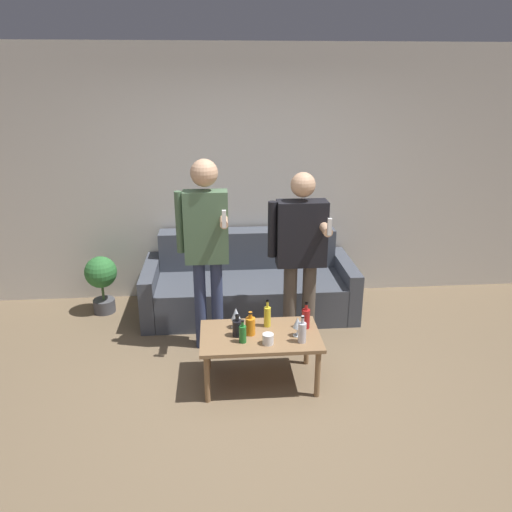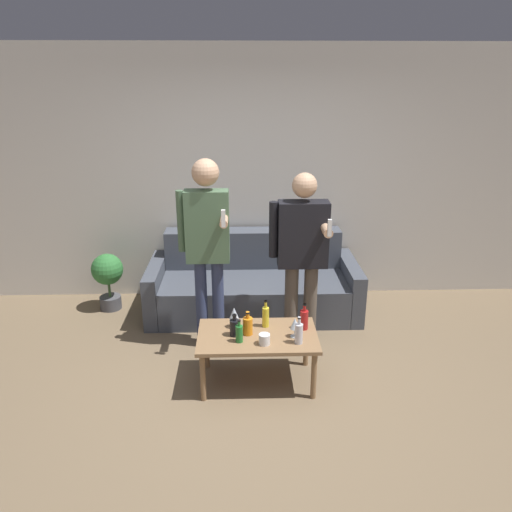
% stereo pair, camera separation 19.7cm
% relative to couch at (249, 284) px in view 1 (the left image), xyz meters
% --- Properties ---
extents(ground_plane, '(16.00, 16.00, 0.00)m').
position_rel_couch_xyz_m(ground_plane, '(0.00, -1.80, -0.29)').
color(ground_plane, '#756047').
extents(wall_back, '(8.00, 0.06, 2.70)m').
position_rel_couch_xyz_m(wall_back, '(0.00, 0.46, 1.06)').
color(wall_back, silver).
rests_on(wall_back, ground_plane).
extents(couch, '(2.18, 0.92, 0.81)m').
position_rel_couch_xyz_m(couch, '(0.00, 0.00, 0.00)').
color(couch, '#474C56').
rests_on(couch, ground_plane).
extents(coffee_table, '(0.96, 0.57, 0.44)m').
position_rel_couch_xyz_m(coffee_table, '(-0.00, -1.37, 0.10)').
color(coffee_table, '#8E6B47').
rests_on(coffee_table, ground_plane).
extents(bottle_orange, '(0.07, 0.07, 0.22)m').
position_rel_couch_xyz_m(bottle_orange, '(0.38, -1.28, 0.24)').
color(bottle_orange, '#B21E1E').
rests_on(bottle_orange, coffee_table).
extents(bottle_green, '(0.06, 0.06, 0.19)m').
position_rel_couch_xyz_m(bottle_green, '(-0.15, -1.48, 0.22)').
color(bottle_green, '#23752D').
rests_on(bottle_green, coffee_table).
extents(bottle_dark, '(0.08, 0.08, 0.20)m').
position_rel_couch_xyz_m(bottle_dark, '(-0.08, -1.36, 0.23)').
color(bottle_dark, orange).
rests_on(bottle_dark, coffee_table).
extents(bottle_yellow, '(0.08, 0.08, 0.18)m').
position_rel_couch_xyz_m(bottle_yellow, '(-0.18, -1.37, 0.22)').
color(bottle_yellow, black).
rests_on(bottle_yellow, coffee_table).
extents(bottle_red, '(0.06, 0.06, 0.22)m').
position_rel_couch_xyz_m(bottle_red, '(0.31, -1.51, 0.24)').
color(bottle_red, silver).
rests_on(bottle_red, coffee_table).
extents(bottle_clear, '(0.06, 0.06, 0.23)m').
position_rel_couch_xyz_m(bottle_clear, '(0.07, -1.23, 0.24)').
color(bottle_clear, yellow).
rests_on(bottle_clear, coffee_table).
extents(wine_glass_near, '(0.07, 0.07, 0.16)m').
position_rel_couch_xyz_m(wine_glass_near, '(0.29, -1.41, 0.26)').
color(wine_glass_near, silver).
rests_on(wine_glass_near, coffee_table).
extents(wine_glass_far, '(0.08, 0.08, 0.18)m').
position_rel_couch_xyz_m(wine_glass_far, '(-0.19, -1.24, 0.27)').
color(wine_glass_far, silver).
rests_on(wine_glass_far, coffee_table).
extents(cup_on_table, '(0.09, 0.09, 0.08)m').
position_rel_couch_xyz_m(cup_on_table, '(0.04, -1.52, 0.19)').
color(cup_on_table, white).
rests_on(cup_on_table, coffee_table).
extents(person_standing_left, '(0.45, 0.43, 1.74)m').
position_rel_couch_xyz_m(person_standing_left, '(-0.42, -0.76, 0.77)').
color(person_standing_left, navy).
rests_on(person_standing_left, ground_plane).
extents(person_standing_right, '(0.52, 0.42, 1.62)m').
position_rel_couch_xyz_m(person_standing_right, '(0.41, -0.75, 0.66)').
color(person_standing_right, brown).
rests_on(person_standing_right, ground_plane).
extents(potted_plant, '(0.33, 0.33, 0.62)m').
position_rel_couch_xyz_m(potted_plant, '(-1.54, 0.05, 0.10)').
color(potted_plant, '#4C4C51').
rests_on(potted_plant, ground_plane).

